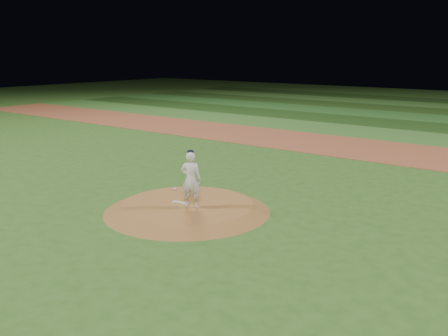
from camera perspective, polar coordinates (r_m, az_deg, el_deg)
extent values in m
plane|color=#315C1D|center=(16.71, -4.21, -4.92)|extent=(120.00, 120.00, 0.00)
cube|color=brown|center=(28.37, 15.00, 2.25)|extent=(70.00, 6.00, 0.02)
cube|color=#376D27|center=(33.45, 18.70, 3.61)|extent=(70.00, 5.00, 0.02)
cube|color=#1D4014|center=(38.17, 21.20, 4.52)|extent=(70.00, 5.00, 0.02)
cube|color=#2A6324|center=(42.95, 23.15, 5.23)|extent=(70.00, 5.00, 0.02)
cone|color=#95612E|center=(16.67, -4.22, -4.51)|extent=(5.50, 5.50, 0.25)
cube|color=beige|center=(16.73, -4.99, -3.96)|extent=(0.63, 0.25, 0.03)
ellipsoid|color=silver|center=(18.30, -5.65, -2.39)|extent=(0.14, 0.14, 0.08)
imported|color=white|center=(16.02, -3.81, -1.34)|extent=(0.80, 0.68, 1.85)
ellipsoid|color=black|center=(15.82, -3.86, 1.83)|extent=(0.22, 0.22, 0.15)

